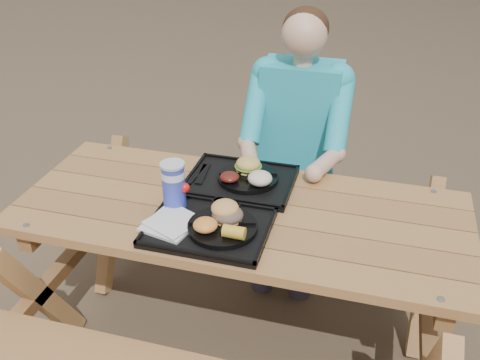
# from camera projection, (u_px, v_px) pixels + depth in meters

# --- Properties ---
(ground) EXTENTS (60.00, 60.00, 0.00)m
(ground) POSITION_uv_depth(u_px,v_px,m) (240.00, 341.00, 2.51)
(ground) COLOR #999999
(ground) RESTS_ON ground
(picnic_table) EXTENTS (1.80, 1.49, 0.75)m
(picnic_table) POSITION_uv_depth(u_px,v_px,m) (240.00, 280.00, 2.32)
(picnic_table) COLOR #999999
(picnic_table) RESTS_ON ground
(tray_near) EXTENTS (0.45, 0.35, 0.02)m
(tray_near) POSITION_uv_depth(u_px,v_px,m) (209.00, 228.00, 2.00)
(tray_near) COLOR black
(tray_near) RESTS_ON picnic_table
(tray_far) EXTENTS (0.45, 0.35, 0.02)m
(tray_far) POSITION_uv_depth(u_px,v_px,m) (241.00, 182.00, 2.29)
(tray_far) COLOR black
(tray_far) RESTS_ON picnic_table
(plate_near) EXTENTS (0.26, 0.26, 0.02)m
(plate_near) POSITION_uv_depth(u_px,v_px,m) (223.00, 227.00, 1.97)
(plate_near) COLOR black
(plate_near) RESTS_ON tray_near
(plate_far) EXTENTS (0.26, 0.26, 0.02)m
(plate_far) POSITION_uv_depth(u_px,v_px,m) (248.00, 177.00, 2.28)
(plate_far) COLOR black
(plate_far) RESTS_ON tray_far
(napkin_stack) EXTENTS (0.21, 0.21, 0.02)m
(napkin_stack) POSITION_uv_depth(u_px,v_px,m) (170.00, 223.00, 1.99)
(napkin_stack) COLOR silver
(napkin_stack) RESTS_ON tray_near
(soda_cup) EXTENTS (0.09, 0.09, 0.18)m
(soda_cup) POSITION_uv_depth(u_px,v_px,m) (174.00, 186.00, 2.06)
(soda_cup) COLOR #1626AB
(soda_cup) RESTS_ON tray_near
(condiment_bbq) EXTENTS (0.06, 0.06, 0.03)m
(condiment_bbq) POSITION_uv_depth(u_px,v_px,m) (220.00, 204.00, 2.09)
(condiment_bbq) COLOR black
(condiment_bbq) RESTS_ON tray_near
(condiment_mustard) EXTENTS (0.05, 0.05, 0.03)m
(condiment_mustard) POSITION_uv_depth(u_px,v_px,m) (234.00, 208.00, 2.07)
(condiment_mustard) COLOR gold
(condiment_mustard) RESTS_ON tray_near
(sandwich) EXTENTS (0.11, 0.11, 0.11)m
(sandwich) POSITION_uv_depth(u_px,v_px,m) (227.00, 207.00, 1.96)
(sandwich) COLOR #D7954C
(sandwich) RESTS_ON plate_near
(mac_cheese) EXTENTS (0.09, 0.09, 0.05)m
(mac_cheese) POSITION_uv_depth(u_px,v_px,m) (205.00, 225.00, 1.92)
(mac_cheese) COLOR #E5933C
(mac_cheese) RESTS_ON plate_near
(corn_cob) EXTENTS (0.08, 0.08, 0.05)m
(corn_cob) POSITION_uv_depth(u_px,v_px,m) (234.00, 232.00, 1.88)
(corn_cob) COLOR gold
(corn_cob) RESTS_ON plate_near
(cutlery_far) EXTENTS (0.05, 0.18, 0.01)m
(cutlery_far) POSITION_uv_depth(u_px,v_px,m) (203.00, 174.00, 2.32)
(cutlery_far) COLOR black
(cutlery_far) RESTS_ON tray_far
(burger) EXTENTS (0.11, 0.11, 0.10)m
(burger) POSITION_uv_depth(u_px,v_px,m) (248.00, 161.00, 2.29)
(burger) COLOR gold
(burger) RESTS_ON plate_far
(baked_beans) EXTENTS (0.08, 0.08, 0.04)m
(baked_beans) POSITION_uv_depth(u_px,v_px,m) (230.00, 177.00, 2.23)
(baked_beans) COLOR #571811
(baked_beans) RESTS_ON plate_far
(potato_salad) EXTENTS (0.10, 0.10, 0.06)m
(potato_salad) POSITION_uv_depth(u_px,v_px,m) (260.00, 178.00, 2.20)
(potato_salad) COLOR beige
(potato_salad) RESTS_ON plate_far
(diner) EXTENTS (0.48, 0.84, 1.28)m
(diner) POSITION_uv_depth(u_px,v_px,m) (297.00, 157.00, 2.74)
(diner) COLOR #1DCCC2
(diner) RESTS_ON ground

